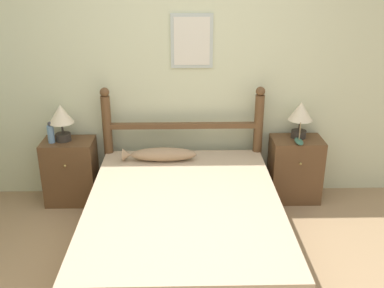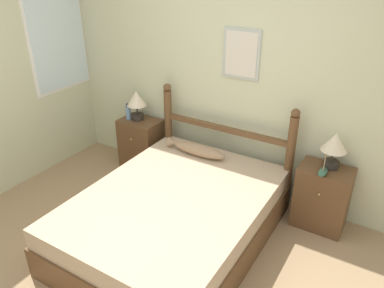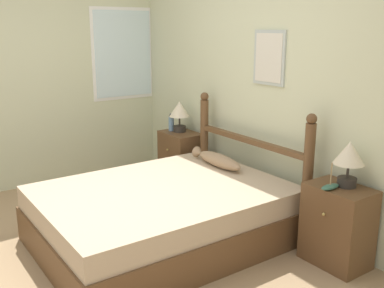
{
  "view_description": "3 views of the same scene",
  "coord_description": "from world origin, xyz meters",
  "px_view_note": "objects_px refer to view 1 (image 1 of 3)",
  "views": [
    {
      "loc": [
        0.02,
        -2.57,
        2.24
      ],
      "look_at": [
        0.1,
        0.91,
        0.84
      ],
      "focal_mm": 42.0,
      "sensor_mm": 36.0,
      "label": 1
    },
    {
      "loc": [
        1.64,
        -1.77,
        2.46
      ],
      "look_at": [
        0.01,
        0.91,
        0.87
      ],
      "focal_mm": 35.0,
      "sensor_mm": 36.0,
      "label": 2
    },
    {
      "loc": [
        3.17,
        -1.32,
        1.85
      ],
      "look_at": [
        0.02,
        0.88,
        0.84
      ],
      "focal_mm": 42.0,
      "sensor_mm": 36.0,
      "label": 3
    }
  ],
  "objects_px": {
    "fish_pillow": "(161,154)",
    "bed": "(184,228)",
    "nightstand_right": "(295,169)",
    "table_lamp_right": "(301,114)",
    "bottle": "(51,133)",
    "model_boat": "(299,141)",
    "table_lamp_left": "(61,117)",
    "nightstand_left": "(71,171)"
  },
  "relations": [
    {
      "from": "nightstand_left",
      "to": "model_boat",
      "type": "bearing_deg",
      "value": -2.84
    },
    {
      "from": "bed",
      "to": "nightstand_right",
      "type": "xyz_separation_m",
      "value": [
        1.12,
        0.94,
        0.08
      ]
    },
    {
      "from": "bed",
      "to": "nightstand_right",
      "type": "height_order",
      "value": "nightstand_right"
    },
    {
      "from": "nightstand_left",
      "to": "table_lamp_left",
      "type": "height_order",
      "value": "table_lamp_left"
    },
    {
      "from": "model_boat",
      "to": "fish_pillow",
      "type": "distance_m",
      "value": 1.33
    },
    {
      "from": "nightstand_right",
      "to": "table_lamp_left",
      "type": "relative_size",
      "value": 1.8
    },
    {
      "from": "nightstand_left",
      "to": "fish_pillow",
      "type": "height_order",
      "value": "nightstand_left"
    },
    {
      "from": "bottle",
      "to": "model_boat",
      "type": "relative_size",
      "value": 0.99
    },
    {
      "from": "fish_pillow",
      "to": "nightstand_right",
      "type": "bearing_deg",
      "value": 6.96
    },
    {
      "from": "table_lamp_left",
      "to": "bed",
      "type": "bearing_deg",
      "value": -39.26
    },
    {
      "from": "table_lamp_left",
      "to": "fish_pillow",
      "type": "relative_size",
      "value": 0.52
    },
    {
      "from": "bed",
      "to": "nightstand_right",
      "type": "relative_size",
      "value": 3.21
    },
    {
      "from": "nightstand_right",
      "to": "model_boat",
      "type": "bearing_deg",
      "value": -98.32
    },
    {
      "from": "nightstand_right",
      "to": "bottle",
      "type": "bearing_deg",
      "value": -179.06
    },
    {
      "from": "bed",
      "to": "bottle",
      "type": "bearing_deg",
      "value": 144.55
    },
    {
      "from": "nightstand_left",
      "to": "fish_pillow",
      "type": "xyz_separation_m",
      "value": [
        0.91,
        -0.16,
        0.24
      ]
    },
    {
      "from": "fish_pillow",
      "to": "bottle",
      "type": "bearing_deg",
      "value": 173.24
    },
    {
      "from": "bed",
      "to": "model_boat",
      "type": "xyz_separation_m",
      "value": [
        1.11,
        0.83,
        0.42
      ]
    },
    {
      "from": "bottle",
      "to": "bed",
      "type": "bearing_deg",
      "value": -35.45
    },
    {
      "from": "bed",
      "to": "table_lamp_right",
      "type": "xyz_separation_m",
      "value": [
        1.14,
        0.98,
        0.64
      ]
    },
    {
      "from": "nightstand_left",
      "to": "fish_pillow",
      "type": "distance_m",
      "value": 0.95
    },
    {
      "from": "table_lamp_left",
      "to": "bottle",
      "type": "bearing_deg",
      "value": -153.78
    },
    {
      "from": "nightstand_left",
      "to": "table_lamp_right",
      "type": "xyz_separation_m",
      "value": [
        2.26,
        0.04,
        0.57
      ]
    },
    {
      "from": "bed",
      "to": "model_boat",
      "type": "distance_m",
      "value": 1.44
    },
    {
      "from": "nightstand_right",
      "to": "table_lamp_right",
      "type": "xyz_separation_m",
      "value": [
        0.02,
        0.04,
        0.57
      ]
    },
    {
      "from": "bed",
      "to": "fish_pillow",
      "type": "bearing_deg",
      "value": 105.51
    },
    {
      "from": "table_lamp_left",
      "to": "fish_pillow",
      "type": "bearing_deg",
      "value": -10.44
    },
    {
      "from": "bed",
      "to": "table_lamp_left",
      "type": "distance_m",
      "value": 1.63
    },
    {
      "from": "table_lamp_left",
      "to": "table_lamp_right",
      "type": "relative_size",
      "value": 1.0
    },
    {
      "from": "bed",
      "to": "nightstand_left",
      "type": "xyz_separation_m",
      "value": [
        -1.12,
        0.94,
        0.08
      ]
    },
    {
      "from": "model_boat",
      "to": "bottle",
      "type": "bearing_deg",
      "value": 178.27
    },
    {
      "from": "bottle",
      "to": "model_boat",
      "type": "xyz_separation_m",
      "value": [
        2.37,
        -0.07,
        -0.07
      ]
    },
    {
      "from": "table_lamp_left",
      "to": "model_boat",
      "type": "height_order",
      "value": "table_lamp_left"
    },
    {
      "from": "table_lamp_left",
      "to": "bottle",
      "type": "height_order",
      "value": "table_lamp_left"
    },
    {
      "from": "nightstand_left",
      "to": "table_lamp_left",
      "type": "relative_size",
      "value": 1.8
    },
    {
      "from": "table_lamp_left",
      "to": "table_lamp_right",
      "type": "distance_m",
      "value": 2.3
    },
    {
      "from": "table_lamp_right",
      "to": "fish_pillow",
      "type": "distance_m",
      "value": 1.41
    },
    {
      "from": "fish_pillow",
      "to": "table_lamp_right",
      "type": "bearing_deg",
      "value": 8.67
    },
    {
      "from": "table_lamp_right",
      "to": "model_boat",
      "type": "height_order",
      "value": "table_lamp_right"
    },
    {
      "from": "nightstand_right",
      "to": "table_lamp_right",
      "type": "relative_size",
      "value": 1.8
    },
    {
      "from": "fish_pillow",
      "to": "bed",
      "type": "bearing_deg",
      "value": -74.49
    },
    {
      "from": "nightstand_left",
      "to": "bottle",
      "type": "relative_size",
      "value": 3.1
    }
  ]
}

